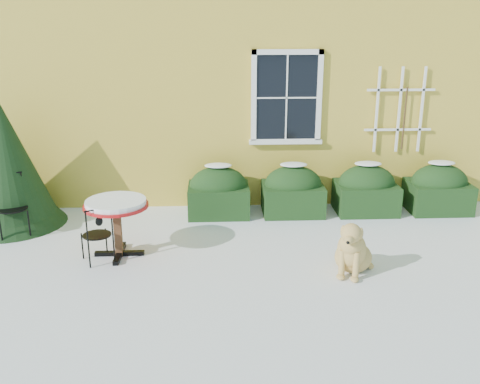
{
  "coord_description": "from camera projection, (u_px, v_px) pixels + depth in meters",
  "views": [
    {
      "loc": [
        -0.35,
        -6.3,
        3.25
      ],
      "look_at": [
        0.0,
        1.0,
        0.9
      ],
      "focal_mm": 40.0,
      "sensor_mm": 36.0,
      "label": 1
    }
  ],
  "objects": [
    {
      "name": "house",
      "position": [
        228.0,
        22.0,
        12.67
      ],
      "size": [
        12.4,
        8.4,
        6.4
      ],
      "color": "yellow",
      "rests_on": "ground"
    },
    {
      "name": "dog",
      "position": [
        352.0,
        251.0,
        7.11
      ],
      "size": [
        0.68,
        0.85,
        0.79
      ],
      "rotation": [
        0.0,
        0.0,
        -0.43
      ],
      "color": "tan",
      "rests_on": "ground"
    },
    {
      "name": "patio_chair_far",
      "position": [
        11.0,
        206.0,
        8.34
      ],
      "size": [
        0.58,
        0.57,
        0.98
      ],
      "rotation": [
        0.0,
        0.0,
        0.42
      ],
      "color": "black",
      "rests_on": "ground"
    },
    {
      "name": "patio_chair_near",
      "position": [
        98.0,
        234.0,
        7.43
      ],
      "size": [
        0.5,
        0.5,
        0.84
      ],
      "rotation": [
        0.0,
        0.0,
        3.63
      ],
      "color": "black",
      "rests_on": "ground"
    },
    {
      "name": "evergreen_shrub",
      "position": [
        7.0,
        174.0,
        8.7
      ],
      "size": [
        1.76,
        1.76,
        2.13
      ],
      "rotation": [
        0.0,
        0.0,
        0.16
      ],
      "color": "black",
      "rests_on": "ground"
    },
    {
      "name": "hedge_row",
      "position": [
        330.0,
        191.0,
        9.38
      ],
      "size": [
        4.95,
        0.8,
        0.91
      ],
      "color": "black",
      "rests_on": "ground"
    },
    {
      "name": "bistro_table",
      "position": [
        116.0,
        209.0,
        7.54
      ],
      "size": [
        0.91,
        0.91,
        0.85
      ],
      "rotation": [
        0.0,
        0.0,
        -0.04
      ],
      "color": "black",
      "rests_on": "ground"
    },
    {
      "name": "ground",
      "position": [
        244.0,
        281.0,
        7.0
      ],
      "size": [
        80.0,
        80.0,
        0.0
      ],
      "primitive_type": "plane",
      "color": "white",
      "rests_on": "ground"
    }
  ]
}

